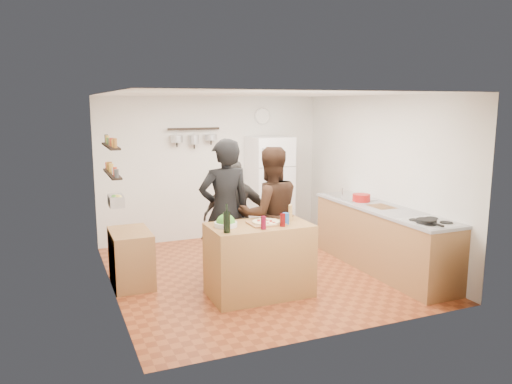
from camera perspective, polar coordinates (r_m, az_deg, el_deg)
name	(u,v)px	position (r m, az deg, el deg)	size (l,w,h in m)	color
room_shell	(248,182)	(7.24, -0.88, 1.15)	(4.20, 4.20, 4.20)	brown
prep_island	(259,260)	(6.27, 0.38, -7.75)	(1.25, 0.72, 0.91)	olive
pizza_board	(266,223)	(6.16, 1.15, -3.60)	(0.42, 0.34, 0.02)	brown
pizza	(266,222)	(6.15, 1.15, -3.42)	(0.34, 0.34, 0.02)	beige
salad_bowl	(226,224)	(6.04, -3.48, -3.71)	(0.28, 0.28, 0.06)	silver
wine_bottle	(227,222)	(5.74, -3.35, -3.46)	(0.08, 0.08, 0.25)	black
wine_glass_near	(263,223)	(5.89, 0.85, -3.54)	(0.06, 0.06, 0.16)	#58071A
wine_glass_far	(283,220)	(6.04, 3.06, -3.21)	(0.06, 0.06, 0.16)	#4E0608
pepper_mill	(290,214)	(6.36, 3.95, -2.51)	(0.05, 0.05, 0.16)	#A98347
salt_canister	(286,219)	(6.14, 3.40, -3.06)	(0.09, 0.09, 0.14)	navy
person_left	(225,212)	(6.60, -3.57, -2.25)	(0.71, 0.46, 1.93)	black
person_center	(270,214)	(6.71, 1.61, -2.55)	(0.88, 0.69, 1.82)	black
person_back	(236,216)	(7.12, -2.28, -2.75)	(0.93, 0.39, 1.59)	#2C2927
counter_run	(382,239)	(7.43, 14.23, -5.24)	(0.63, 2.63, 0.90)	#9E7042
stove_top	(431,222)	(6.61, 19.33, -3.30)	(0.60, 0.62, 0.02)	white
skillet	(426,221)	(6.52, 18.89, -3.16)	(0.25, 0.25, 0.05)	black
sink	(350,197)	(8.01, 10.74, -0.60)	(0.50, 0.80, 0.03)	silver
cutting_board	(381,207)	(7.37, 14.14, -1.69)	(0.30, 0.40, 0.02)	brown
red_bowl	(361,198)	(7.67, 11.95, -0.65)	(0.27, 0.27, 0.11)	#A01312
fridge	(269,187)	(8.90, 1.55, 0.55)	(0.70, 0.68, 1.80)	white
wall_clock	(262,116)	(9.08, 0.72, 8.67)	(0.30, 0.30, 0.03)	silver
spice_shelf_lower	(112,174)	(6.56, -16.12, 2.01)	(0.12, 1.00, 0.03)	black
spice_shelf_upper	(111,146)	(6.52, -16.27, 5.06)	(0.12, 1.00, 0.03)	black
produce_basket	(116,201)	(6.61, -15.72, -0.98)	(0.18, 0.35, 0.14)	silver
side_table	(131,258)	(6.84, -14.08, -7.32)	(0.50, 0.80, 0.73)	#90623C
pot_rack	(194,129)	(8.58, -7.12, 7.18)	(0.90, 0.04, 0.04)	black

